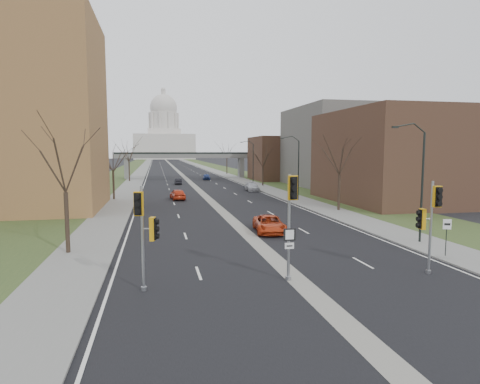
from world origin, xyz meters
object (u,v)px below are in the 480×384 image
object	(u,v)px
signal_pole_median	(291,208)
speed_limit_sign	(447,231)
signal_pole_right	(430,214)
car_right_far	(207,177)
car_left_near	(178,194)
car_right_near	(269,224)
car_right_mid	(252,187)
signal_pole_left	(145,223)
car_left_far	(178,181)

from	to	relation	value
signal_pole_median	speed_limit_sign	size ratio (longest dim) A/B	2.37
signal_pole_right	car_right_far	xyz separation A→B (m)	(-2.93, 74.68, -2.66)
car_left_near	car_right_far	bearing A→B (deg)	-109.04
car_right_near	car_right_mid	bearing A→B (deg)	85.93
signal_pole_median	car_right_mid	bearing A→B (deg)	79.53
signal_pole_left	signal_pole_right	size ratio (longest dim) A/B	1.00
signal_pole_median	car_right_far	bearing A→B (deg)	86.93
speed_limit_sign	car_right_near	distance (m)	13.41
car_left_near	speed_limit_sign	bearing A→B (deg)	107.81
signal_pole_median	signal_pole_right	distance (m)	7.85
car_left_far	car_right_near	distance (m)	50.46
car_left_far	car_right_far	xyz separation A→B (m)	(7.28, 11.52, 0.12)
car_left_near	car_left_far	distance (m)	25.75
signal_pole_right	speed_limit_sign	world-z (taller)	signal_pole_right
car_left_near	car_right_near	bearing A→B (deg)	98.50
signal_pole_left	car_right_mid	xyz separation A→B (m)	(16.49, 46.61, -2.68)
signal_pole_median	car_right_near	size ratio (longest dim) A/B	1.11
signal_pole_left	signal_pole_median	xyz separation A→B (m)	(7.28, -0.04, 0.54)
car_left_near	car_right_far	world-z (taller)	car_left_near
speed_limit_sign	car_left_far	xyz separation A→B (m)	(-13.73, 60.23, -1.14)
signal_pole_right	car_right_near	world-z (taller)	signal_pole_right
signal_pole_median	car_right_near	xyz separation A→B (m)	(2.48, 12.61, -3.21)
signal_pole_right	car_left_far	xyz separation A→B (m)	(-10.21, 63.16, -2.78)
signal_pole_left	car_right_near	world-z (taller)	signal_pole_left
speed_limit_sign	car_right_mid	world-z (taller)	speed_limit_sign
car_right_mid	signal_pole_right	bearing A→B (deg)	-90.28
signal_pole_median	signal_pole_right	bearing A→B (deg)	-1.74
signal_pole_left	car_left_near	distance (m)	37.33
speed_limit_sign	car_left_far	bearing A→B (deg)	122.17
signal_pole_median	car_right_mid	world-z (taller)	signal_pole_median
signal_pole_median	car_right_mid	distance (m)	47.67
car_left_far	car_right_mid	xyz separation A→B (m)	(11.59, -16.17, 0.08)
signal_pole_median	signal_pole_right	xyz separation A→B (m)	(7.83, -0.33, -0.52)
signal_pole_left	signal_pole_right	xyz separation A→B (m)	(15.11, -0.38, 0.02)
car_left_near	signal_pole_right	bearing A→B (deg)	101.36
signal_pole_left	car_right_mid	bearing A→B (deg)	85.00
car_right_near	car_right_mid	xyz separation A→B (m)	(6.72, 34.05, -0.01)
signal_pole_left	signal_pole_median	bearing A→B (deg)	14.14
car_right_mid	speed_limit_sign	bearing A→B (deg)	-85.82
car_right_near	signal_pole_left	bearing A→B (deg)	-120.76
speed_limit_sign	signal_pole_median	bearing A→B (deg)	-147.77
speed_limit_sign	car_left_near	distance (m)	37.71
speed_limit_sign	signal_pole_right	bearing A→B (deg)	-120.89
signal_pole_median	car_right_near	world-z (taller)	signal_pole_median
speed_limit_sign	car_right_far	xyz separation A→B (m)	(-6.45, 71.75, -1.02)
car_left_far	car_right_near	xyz separation A→B (m)	(4.87, -50.22, 0.09)
car_left_far	signal_pole_right	bearing A→B (deg)	97.85
car_left_far	car_right_far	bearing A→B (deg)	-123.63
signal_pole_median	speed_limit_sign	distance (m)	11.84
car_left_near	car_left_far	xyz separation A→B (m)	(1.42, 25.71, -0.15)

